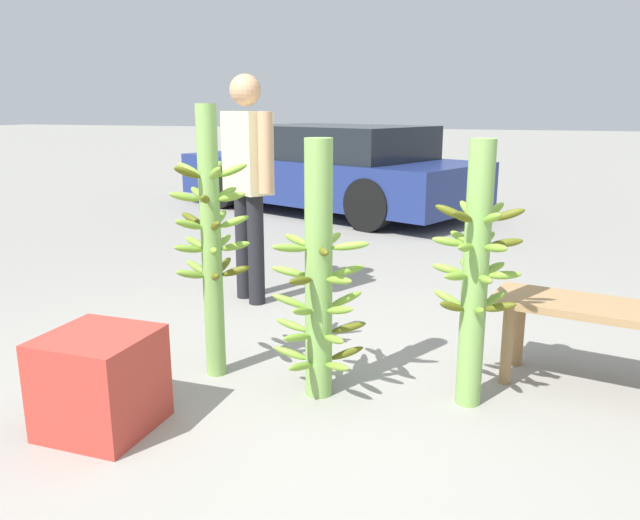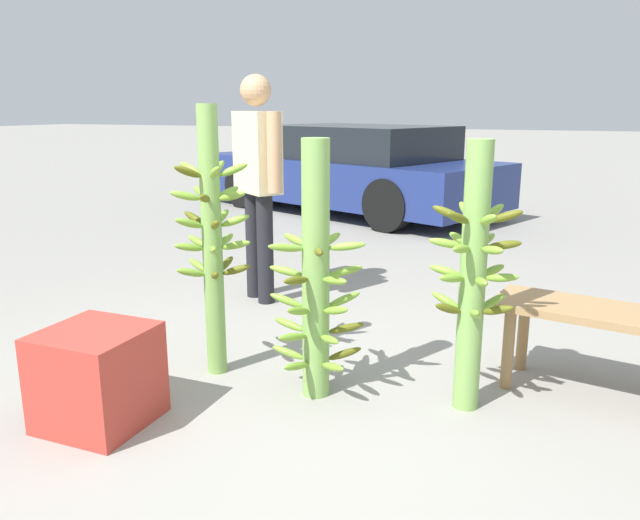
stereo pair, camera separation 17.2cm
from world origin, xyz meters
name	(u,v)px [view 2 (the right image)]	position (x,y,z in m)	size (l,w,h in m)	color
ground_plane	(303,423)	(0.00, 0.00, 0.00)	(80.00, 80.00, 0.00)	gray
banana_stalk_left	(212,238)	(-0.68, 0.36, 0.76)	(0.42, 0.42, 1.46)	#7AA851
banana_stalk_center	(316,279)	(-0.06, 0.31, 0.61)	(0.50, 0.49, 1.30)	#7AA851
banana_stalk_right	(473,275)	(0.67, 0.46, 0.67)	(0.43, 0.42, 1.30)	#7AA851
vendor_person	(258,170)	(-1.08, 1.65, 0.99)	(0.58, 0.47, 1.67)	black
market_bench	(621,327)	(1.35, 0.81, 0.39)	(1.27, 0.61, 0.47)	#99754C
parked_car	(350,169)	(-1.83, 5.81, 0.59)	(4.64, 3.22, 1.19)	navy
produce_crate	(97,377)	(-0.88, -0.35, 0.23)	(0.46, 0.46, 0.46)	#B2382D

